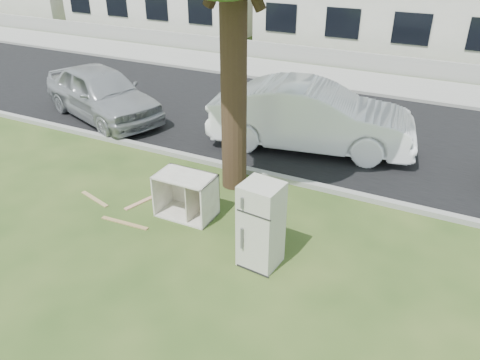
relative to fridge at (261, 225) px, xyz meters
The scene contains 13 objects.
ground 1.56m from the fridge, 159.91° to the left, with size 120.00×120.00×0.00m, color #284318.
road 6.63m from the fridge, 101.13° to the left, with size 120.00×7.00×0.01m, color black.
kerb_near 3.27m from the fridge, 113.56° to the left, with size 120.00×0.18×0.12m, color gray.
kerb_far 10.12m from the fridge, 97.23° to the left, with size 120.00×0.18×0.12m, color gray.
sidewalk 11.56m from the fridge, 96.33° to the left, with size 120.00×2.80×0.01m, color gray.
low_wall 13.13m from the fridge, 95.56° to the left, with size 120.00×0.15×0.70m, color gray.
fridge is the anchor object (origin of this frame).
cabinet 2.10m from the fridge, 159.72° to the left, with size 1.14×0.70×0.89m, color white.
plank_a 2.97m from the fridge, behind, with size 1.05×0.09×0.02m, color #A3814F.
plank_b 4.12m from the fridge, behind, with size 0.91×0.09×0.02m, color tan.
plank_c 3.23m from the fridge, 166.79° to the left, with size 0.88×0.10×0.02m, color tan.
car_center 5.05m from the fridge, 99.59° to the left, with size 1.80×5.17×1.70m, color white.
car_left 8.30m from the fridge, 149.24° to the left, with size 1.82×4.53×1.54m, color #989A9E.
Camera 1 is at (3.86, -6.38, 5.13)m, focal length 35.00 mm.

